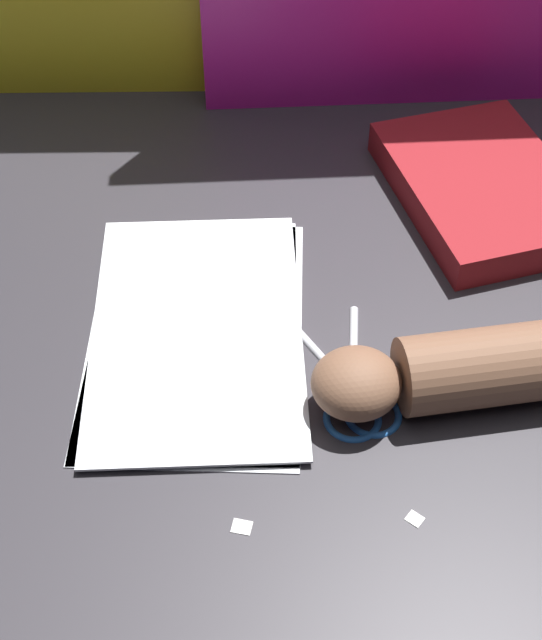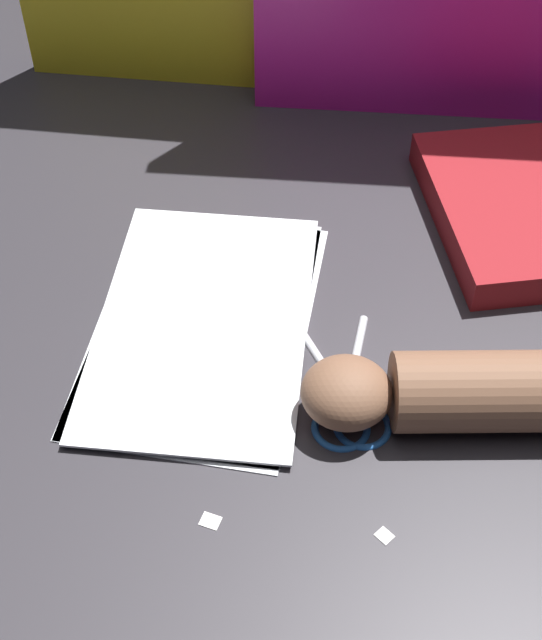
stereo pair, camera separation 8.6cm
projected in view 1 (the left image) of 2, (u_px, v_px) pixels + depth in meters
ground_plane at (298, 330)px, 0.93m from camera, size 6.00×6.00×0.00m
paper_stack at (196, 330)px, 0.93m from camera, size 0.25×0.36×0.01m
book_closed at (483, 187)px, 1.06m from camera, size 0.27×0.32×0.04m
scissors at (355, 394)px, 0.87m from camera, size 0.13×0.18×0.01m
hand_forearm at (491, 366)px, 0.85m from camera, size 0.34×0.15×0.08m
paper_scrap_near at (242, 527)px, 0.77m from camera, size 0.02×0.02×0.00m
paper_scrap_mid at (415, 519)px, 0.78m from camera, size 0.02×0.02×0.00m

